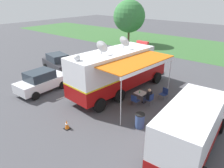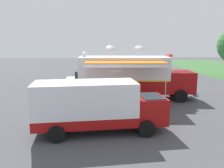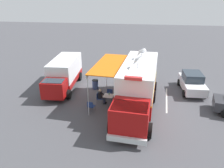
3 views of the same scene
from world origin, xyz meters
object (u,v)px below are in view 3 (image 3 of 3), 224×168
(command_truck, at_px, (137,85))
(water_bottle, at_px, (109,94))
(folding_chair_at_table, at_px, (99,97))
(traffic_cone, at_px, (131,77))
(support_truck, at_px, (64,74))
(seated_responder, at_px, (101,96))
(folding_table, at_px, (108,96))
(trash_bin, at_px, (95,84))
(car_far_corner, at_px, (192,82))
(folding_chair_spare_by_truck, at_px, (91,106))
(folding_chair_beside_table, at_px, (109,93))

(command_truck, distance_m, water_bottle, 2.57)
(folding_chair_at_table, relative_size, traffic_cone, 1.50)
(water_bottle, height_order, traffic_cone, water_bottle)
(command_truck, distance_m, support_truck, 7.71)
(command_truck, bearing_deg, water_bottle, -11.43)
(seated_responder, bearing_deg, folding_table, -179.39)
(water_bottle, xyz_separation_m, trash_bin, (1.78, -2.66, -0.38))
(folding_table, height_order, folding_chair_at_table, folding_chair_at_table)
(folding_table, xyz_separation_m, support_truck, (4.75, -2.72, 0.71))
(folding_table, distance_m, trash_bin, 3.29)
(traffic_cone, bearing_deg, trash_bin, 42.37)
(support_truck, bearing_deg, car_far_corner, -175.70)
(folding_table, bearing_deg, seated_responder, 0.61)
(seated_responder, height_order, support_truck, support_truck)
(folding_chair_at_table, bearing_deg, folding_table, 179.47)
(folding_chair_spare_by_truck, distance_m, trash_bin, 4.35)
(water_bottle, distance_m, car_far_corner, 7.98)
(folding_chair_spare_by_truck, bearing_deg, command_truck, -161.02)
(folding_chair_at_table, xyz_separation_m, car_far_corner, (-8.01, -3.61, 0.37))
(command_truck, relative_size, folding_table, 11.26)
(folding_chair_at_table, xyz_separation_m, folding_chair_beside_table, (-0.74, -0.84, 0.00))
(command_truck, relative_size, support_truck, 1.39)
(folding_table, bearing_deg, support_truck, -29.81)
(folding_chair_beside_table, distance_m, seated_responder, 1.03)
(water_bottle, height_order, seated_responder, seated_responder)
(trash_bin, bearing_deg, command_truck, 142.38)
(folding_chair_beside_table, relative_size, support_truck, 0.13)
(traffic_cone, bearing_deg, support_truck, 25.69)
(support_truck, distance_m, car_far_corner, 12.00)
(folding_chair_spare_by_truck, xyz_separation_m, car_far_corner, (-8.33, -5.14, 0.37))
(folding_table, bearing_deg, traffic_cone, -104.29)
(folding_chair_at_table, distance_m, traffic_cone, 6.13)
(folding_chair_spare_by_truck, xyz_separation_m, seated_responder, (-0.51, -1.51, 0.14))
(support_truck, height_order, car_far_corner, support_truck)
(traffic_cone, bearing_deg, water_bottle, 75.73)
(folding_chair_at_table, distance_m, folding_chair_beside_table, 1.12)
(command_truck, height_order, traffic_cone, command_truck)
(folding_chair_beside_table, distance_m, car_far_corner, 7.78)
(folding_table, relative_size, folding_chair_beside_table, 0.98)
(folding_table, height_order, seated_responder, seated_responder)
(traffic_cone, bearing_deg, seated_responder, 70.13)
(folding_chair_at_table, bearing_deg, car_far_corner, -155.72)
(traffic_cone, xyz_separation_m, car_far_corner, (-5.75, 2.08, 0.60))
(folding_chair_beside_table, distance_m, traffic_cone, 5.09)
(seated_responder, xyz_separation_m, support_truck, (4.14, -2.73, 0.73))
(traffic_cone, bearing_deg, car_far_corner, 160.10)
(water_bottle, bearing_deg, car_far_corner, -153.99)
(water_bottle, bearing_deg, seated_responder, 11.05)
(command_truck, height_order, car_far_corner, command_truck)
(trash_bin, xyz_separation_m, traffic_cone, (-3.20, -2.92, -0.18))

